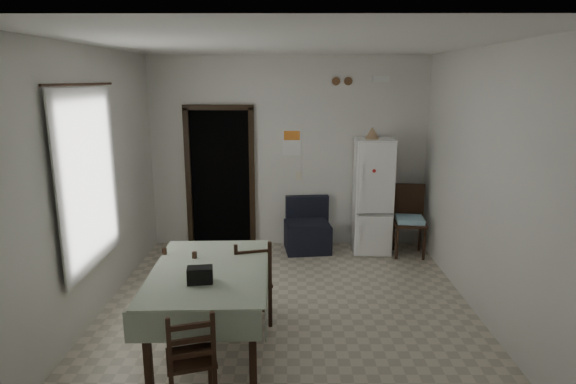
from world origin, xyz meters
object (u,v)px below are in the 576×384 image
at_px(corner_chair, 410,221).
at_px(dining_table, 211,311).
at_px(fridge, 373,196).
at_px(dining_chair_near_head, 191,357).
at_px(dining_chair_far_left, 190,286).
at_px(dining_chair_far_right, 251,280).
at_px(navy_seat, 307,225).

distance_m(corner_chair, dining_table, 3.62).
relative_size(fridge, dining_chair_near_head, 1.95).
relative_size(corner_chair, dining_chair_far_left, 1.14).
xyz_separation_m(dining_chair_far_left, dining_chair_far_right, (0.63, 0.11, 0.02)).
bearing_deg(corner_chair, navy_seat, 178.35).
height_order(fridge, dining_chair_far_left, fridge).
bearing_deg(fridge, dining_table, -123.11).
bearing_deg(navy_seat, corner_chair, -14.01).
height_order(dining_chair_far_left, dining_chair_near_head, dining_chair_far_left).
distance_m(dining_chair_far_left, dining_chair_near_head, 1.31).
bearing_deg(dining_table, dining_chair_far_left, 119.93).
xyz_separation_m(dining_chair_far_left, dining_chair_near_head, (0.27, -1.28, -0.02)).
bearing_deg(corner_chair, dining_chair_near_head, -120.89).
height_order(navy_seat, dining_chair_near_head, dining_chair_near_head).
height_order(fridge, dining_chair_far_right, fridge).
bearing_deg(navy_seat, dining_chair_near_head, -112.77).
distance_m(navy_seat, dining_chair_far_left, 2.66).
xyz_separation_m(corner_chair, dining_table, (-2.50, -2.61, -0.10)).
bearing_deg(navy_seat, dining_chair_far_right, -113.88).
xyz_separation_m(fridge, dining_chair_far_right, (-1.65, -2.21, -0.38)).
height_order(fridge, dining_chair_near_head, fridge).
xyz_separation_m(corner_chair, dining_chair_near_head, (-2.53, -3.41, -0.08)).
relative_size(dining_table, dining_chair_far_left, 1.77).
bearing_deg(dining_table, dining_chair_near_head, -94.16).
bearing_deg(dining_chair_near_head, fridge, -135.30).
distance_m(navy_seat, dining_table, 2.98).
height_order(navy_seat, dining_table, dining_table).
bearing_deg(dining_chair_near_head, dining_chair_far_right, -120.52).
relative_size(navy_seat, dining_table, 0.50).
distance_m(dining_table, dining_chair_near_head, 0.80).
bearing_deg(dining_chair_far_left, dining_chair_far_right, -152.77).
relative_size(fridge, dining_table, 1.06).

